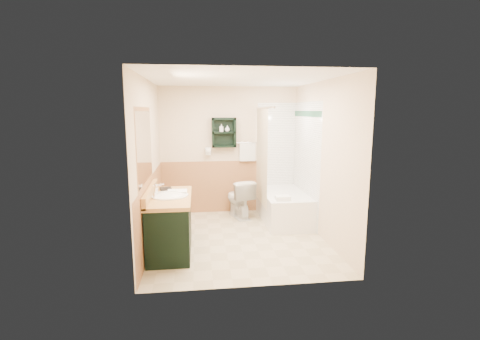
# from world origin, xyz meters

# --- Properties ---
(floor) EXTENTS (3.00, 3.00, 0.00)m
(floor) POSITION_xyz_m (0.00, 0.00, 0.00)
(floor) COLOR beige
(floor) RESTS_ON ground
(back_wall) EXTENTS (2.60, 0.04, 2.40)m
(back_wall) POSITION_xyz_m (0.00, 1.52, 1.20)
(back_wall) COLOR #FCE6C5
(back_wall) RESTS_ON ground
(left_wall) EXTENTS (0.04, 3.00, 2.40)m
(left_wall) POSITION_xyz_m (-1.32, 0.00, 1.20)
(left_wall) COLOR #FCE6C5
(left_wall) RESTS_ON ground
(right_wall) EXTENTS (0.04, 3.00, 2.40)m
(right_wall) POSITION_xyz_m (1.32, 0.00, 1.20)
(right_wall) COLOR #FCE6C5
(right_wall) RESTS_ON ground
(ceiling) EXTENTS (2.60, 3.00, 0.04)m
(ceiling) POSITION_xyz_m (0.00, 0.00, 2.42)
(ceiling) COLOR white
(ceiling) RESTS_ON back_wall
(wainscot_left) EXTENTS (2.98, 2.98, 1.00)m
(wainscot_left) POSITION_xyz_m (-1.29, 0.00, 0.50)
(wainscot_left) COLOR tan
(wainscot_left) RESTS_ON left_wall
(wainscot_back) EXTENTS (2.58, 2.58, 1.00)m
(wainscot_back) POSITION_xyz_m (0.00, 1.49, 0.50)
(wainscot_back) COLOR tan
(wainscot_back) RESTS_ON back_wall
(mirror_frame) EXTENTS (1.30, 1.30, 1.00)m
(mirror_frame) POSITION_xyz_m (-1.27, -0.55, 1.50)
(mirror_frame) COLOR #946030
(mirror_frame) RESTS_ON left_wall
(mirror_glass) EXTENTS (1.20, 1.20, 0.90)m
(mirror_glass) POSITION_xyz_m (-1.27, -0.55, 1.50)
(mirror_glass) COLOR white
(mirror_glass) RESTS_ON left_wall
(tile_right) EXTENTS (1.50, 1.50, 2.10)m
(tile_right) POSITION_xyz_m (1.28, 0.75, 1.05)
(tile_right) COLOR white
(tile_right) RESTS_ON right_wall
(tile_back) EXTENTS (0.95, 0.95, 2.10)m
(tile_back) POSITION_xyz_m (1.03, 1.48, 1.05)
(tile_back) COLOR white
(tile_back) RESTS_ON back_wall
(tile_accent) EXTENTS (1.50, 1.50, 0.10)m
(tile_accent) POSITION_xyz_m (1.27, 0.75, 1.90)
(tile_accent) COLOR #15492E
(tile_accent) RESTS_ON right_wall
(wall_shelf) EXTENTS (0.45, 0.15, 0.55)m
(wall_shelf) POSITION_xyz_m (-0.10, 1.41, 1.55)
(wall_shelf) COLOR black
(wall_shelf) RESTS_ON back_wall
(hair_dryer) EXTENTS (0.10, 0.24, 0.18)m
(hair_dryer) POSITION_xyz_m (-0.40, 1.43, 1.20)
(hair_dryer) COLOR white
(hair_dryer) RESTS_ON back_wall
(towel_bar) EXTENTS (0.40, 0.06, 0.40)m
(towel_bar) POSITION_xyz_m (0.35, 1.45, 1.35)
(towel_bar) COLOR white
(towel_bar) RESTS_ON back_wall
(curtain_rod) EXTENTS (0.03, 1.60, 0.03)m
(curtain_rod) POSITION_xyz_m (0.53, 0.75, 2.00)
(curtain_rod) COLOR silver
(curtain_rod) RESTS_ON back_wall
(shower_curtain) EXTENTS (1.05, 1.05, 1.70)m
(shower_curtain) POSITION_xyz_m (0.53, 0.92, 1.15)
(shower_curtain) COLOR #BCB08E
(shower_curtain) RESTS_ON curtain_rod
(vanity) EXTENTS (0.59, 1.25, 0.79)m
(vanity) POSITION_xyz_m (-0.99, -0.35, 0.40)
(vanity) COLOR black
(vanity) RESTS_ON ground
(bathtub) EXTENTS (0.78, 1.50, 0.52)m
(bathtub) POSITION_xyz_m (0.93, 0.82, 0.26)
(bathtub) COLOR white
(bathtub) RESTS_ON ground
(toilet) EXTENTS (0.58, 0.80, 0.70)m
(toilet) POSITION_xyz_m (0.15, 1.11, 0.35)
(toilet) COLOR white
(toilet) RESTS_ON ground
(counter_towel) EXTENTS (0.27, 0.21, 0.04)m
(counter_towel) POSITION_xyz_m (-0.89, -0.20, 0.81)
(counter_towel) COLOR white
(counter_towel) RESTS_ON vanity
(vanity_book) EXTENTS (0.17, 0.05, 0.23)m
(vanity_book) POSITION_xyz_m (-1.16, 0.04, 0.91)
(vanity_book) COLOR black
(vanity_book) RESTS_ON vanity
(tub_towel) EXTENTS (0.23, 0.19, 0.07)m
(tub_towel) POSITION_xyz_m (0.76, 0.26, 0.56)
(tub_towel) COLOR white
(tub_towel) RESTS_ON bathtub
(soap_bottle_a) EXTENTS (0.10, 0.15, 0.07)m
(soap_bottle_a) POSITION_xyz_m (-0.15, 1.40, 1.60)
(soap_bottle_a) COLOR white
(soap_bottle_a) RESTS_ON wall_shelf
(soap_bottle_b) EXTENTS (0.12, 0.13, 0.09)m
(soap_bottle_b) POSITION_xyz_m (-0.04, 1.40, 1.61)
(soap_bottle_b) COLOR white
(soap_bottle_b) RESTS_ON wall_shelf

